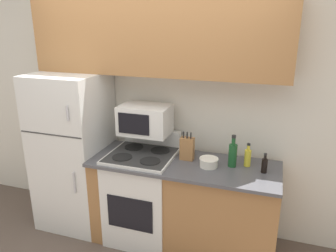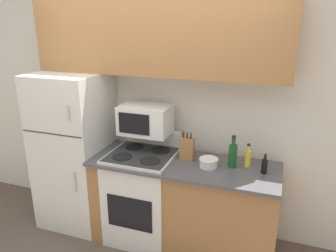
# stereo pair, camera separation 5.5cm
# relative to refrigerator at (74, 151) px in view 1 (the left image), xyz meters

# --- Properties ---
(wall_back) EXTENTS (8.00, 0.05, 2.55)m
(wall_back) POSITION_rel_refrigerator_xyz_m (0.88, 0.37, 0.44)
(wall_back) COLOR silver
(wall_back) RESTS_ON ground_plane
(lower_cabinets) EXTENTS (1.77, 0.66, 0.90)m
(lower_cabinets) POSITION_rel_refrigerator_xyz_m (1.23, -0.03, -0.38)
(lower_cabinets) COLOR #9E6B3D
(lower_cabinets) RESTS_ON ground_plane
(refrigerator) EXTENTS (0.70, 0.70, 1.67)m
(refrigerator) POSITION_rel_refrigerator_xyz_m (0.00, 0.00, 0.00)
(refrigerator) COLOR silver
(refrigerator) RESTS_ON ground_plane
(upper_cabinets) EXTENTS (2.47, 0.32, 0.74)m
(upper_cabinets) POSITION_rel_refrigerator_xyz_m (0.88, 0.19, 1.20)
(upper_cabinets) COLOR #9E6B3D
(upper_cabinets) RESTS_ON refrigerator
(stove) EXTENTS (0.63, 0.64, 1.08)m
(stove) POSITION_rel_refrigerator_xyz_m (0.81, -0.04, -0.36)
(stove) COLOR silver
(stove) RESTS_ON ground_plane
(microwave) EXTENTS (0.49, 0.34, 0.29)m
(microwave) POSITION_rel_refrigerator_xyz_m (0.79, 0.10, 0.40)
(microwave) COLOR silver
(microwave) RESTS_ON stove
(knife_block) EXTENTS (0.13, 0.08, 0.28)m
(knife_block) POSITION_rel_refrigerator_xyz_m (1.24, 0.04, 0.17)
(knife_block) COLOR #9E6B3D
(knife_block) RESTS_ON lower_cabinets
(bowl) EXTENTS (0.18, 0.18, 0.08)m
(bowl) POSITION_rel_refrigerator_xyz_m (1.47, -0.05, 0.11)
(bowl) COLOR silver
(bowl) RESTS_ON lower_cabinets
(bottle_cooking_spray) EXTENTS (0.06, 0.06, 0.22)m
(bottle_cooking_spray) POSITION_rel_refrigerator_xyz_m (1.80, 0.07, 0.15)
(bottle_cooking_spray) COLOR gold
(bottle_cooking_spray) RESTS_ON lower_cabinets
(bottle_wine_green) EXTENTS (0.08, 0.08, 0.30)m
(bottle_wine_green) POSITION_rel_refrigerator_xyz_m (1.67, 0.02, 0.18)
(bottle_wine_green) COLOR #194C23
(bottle_wine_green) RESTS_ON lower_cabinets
(bottle_soy_sauce) EXTENTS (0.05, 0.05, 0.18)m
(bottle_soy_sauce) POSITION_rel_refrigerator_xyz_m (1.96, -0.02, 0.13)
(bottle_soy_sauce) COLOR black
(bottle_soy_sauce) RESTS_ON lower_cabinets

